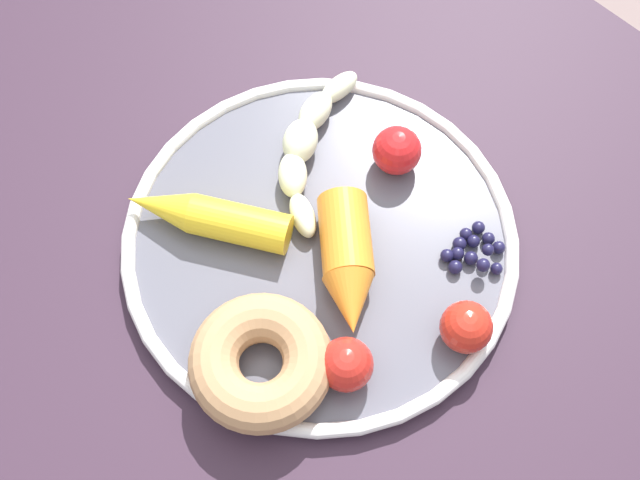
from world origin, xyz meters
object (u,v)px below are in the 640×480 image
at_px(carrot_orange, 347,264).
at_px(tomato_mid, 466,327).
at_px(blueberry_pile, 473,250).
at_px(carrot_yellow, 207,217).
at_px(donut, 261,362).
at_px(plate, 320,242).
at_px(banana, 308,144).
at_px(dining_table, 287,245).
at_px(tomato_near, 346,364).
at_px(tomato_far, 397,150).

xyz_separation_m(carrot_orange, tomato_mid, (0.10, 0.03, -0.00)).
relative_size(carrot_orange, blueberry_pile, 2.22).
bearing_deg(carrot_orange, carrot_yellow, -155.62).
height_order(carrot_yellow, tomato_mid, tomato_mid).
bearing_deg(donut, plate, 114.12).
bearing_deg(carrot_yellow, donut, -23.29).
relative_size(carrot_orange, carrot_yellow, 0.85).
bearing_deg(banana, dining_table, -73.55).
relative_size(carrot_yellow, tomato_mid, 3.30).
xyz_separation_m(carrot_orange, tomato_near, (0.06, -0.06, 0.00)).
distance_m(plate, banana, 0.09).
bearing_deg(donut, dining_table, 131.37).
bearing_deg(banana, tomato_near, -35.85).
bearing_deg(carrot_yellow, dining_table, 75.10).
bearing_deg(carrot_yellow, blueberry_pile, 38.99).
bearing_deg(carrot_yellow, tomato_far, 67.05).
bearing_deg(tomato_near, plate, 145.44).
relative_size(carrot_yellow, blueberry_pile, 2.60).
xyz_separation_m(blueberry_pile, tomato_far, (-0.10, 0.02, 0.01)).
xyz_separation_m(plate, tomato_far, (-0.01, 0.10, 0.02)).
distance_m(plate, tomato_near, 0.12).
relative_size(blueberry_pile, tomato_mid, 1.27).
bearing_deg(blueberry_pile, tomato_mid, -54.80).
height_order(tomato_near, tomato_far, same).
xyz_separation_m(dining_table, blueberry_pile, (0.15, 0.07, 0.11)).
relative_size(plate, carrot_orange, 2.86).
bearing_deg(plate, blueberry_pile, 39.92).
height_order(dining_table, tomato_near, tomato_near).
xyz_separation_m(donut, blueberry_pile, (0.05, 0.19, -0.01)).
height_order(plate, carrot_orange, carrot_orange).
distance_m(blueberry_pile, tomato_mid, 0.07).
bearing_deg(donut, tomato_near, 43.79).
distance_m(plate, blueberry_pile, 0.13).
xyz_separation_m(carrot_yellow, blueberry_pile, (0.17, 0.14, -0.01)).
bearing_deg(banana, carrot_orange, -29.32).
bearing_deg(dining_table, carrot_yellow, -104.90).
bearing_deg(tomato_far, plate, -85.52).
bearing_deg(tomato_near, donut, -136.21).
relative_size(donut, tomato_mid, 2.67).
xyz_separation_m(banana, tomato_mid, (0.21, -0.03, 0.01)).
distance_m(dining_table, tomato_mid, 0.23).
distance_m(dining_table, plate, 0.12).
height_order(banana, carrot_yellow, carrot_yellow).
distance_m(carrot_orange, tomato_near, 0.08).
relative_size(banana, donut, 1.40).
xyz_separation_m(carrot_yellow, tomato_near, (0.17, -0.01, 0.00)).
xyz_separation_m(plate, banana, (-0.07, 0.05, 0.02)).
bearing_deg(donut, tomato_far, 105.27).
xyz_separation_m(dining_table, carrot_orange, (0.09, -0.02, 0.13)).
distance_m(dining_table, banana, 0.13).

